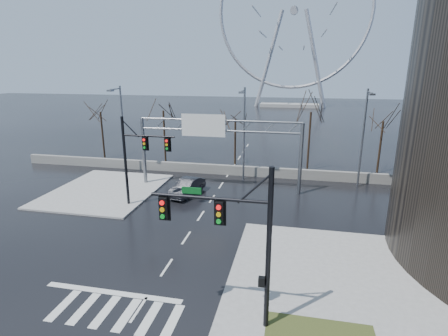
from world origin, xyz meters
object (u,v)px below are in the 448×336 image
(signal_mast_far, at_px, (137,154))
(car, at_px, (187,187))
(ferris_wheel, at_px, (294,17))
(sign_gantry, at_px, (215,139))
(signal_mast_near, at_px, (238,233))

(signal_mast_far, bearing_deg, car, 48.59)
(car, bearing_deg, signal_mast_far, -118.24)
(signal_mast_far, distance_m, ferris_wheel, 89.30)
(sign_gantry, height_order, ferris_wheel, ferris_wheel)
(signal_mast_near, xyz_separation_m, sign_gantry, (-5.52, 19.00, 0.31))
(signal_mast_far, bearing_deg, ferris_wheel, 82.80)
(car, bearing_deg, signal_mast_near, -51.76)
(car, bearing_deg, ferris_wheel, 97.87)
(signal_mast_far, xyz_separation_m, ferris_wheel, (10.87, 86.04, 21.30))
(ferris_wheel, bearing_deg, sign_gantry, -93.84)
(sign_gantry, distance_m, ferris_wheel, 82.91)
(signal_mast_far, height_order, sign_gantry, signal_mast_far)
(sign_gantry, xyz_separation_m, ferris_wheel, (5.38, 80.04, 20.95))
(ferris_wheel, bearing_deg, car, -95.30)
(sign_gantry, distance_m, car, 5.48)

